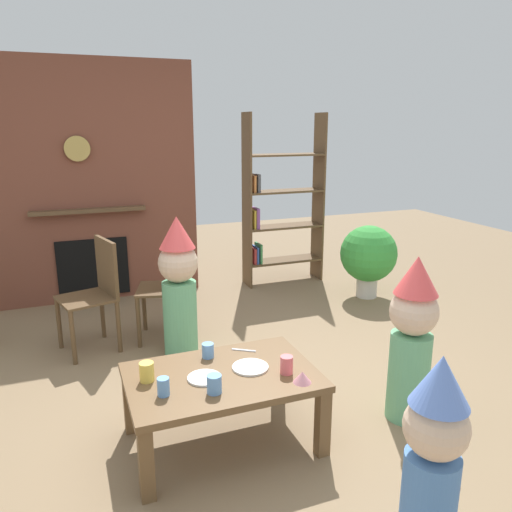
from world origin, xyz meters
name	(u,v)px	position (x,y,z in m)	size (l,w,h in m)	color
ground_plane	(257,407)	(0.00, 0.00, 0.00)	(12.00, 12.00, 0.00)	#846B4C
brick_fireplace_feature	(86,184)	(-0.83, 2.60, 1.19)	(2.20, 0.28, 2.40)	brown
bookshelf	(279,207)	(1.20, 2.40, 0.87)	(0.90, 0.28, 1.90)	brown
coffee_table	(222,385)	(-0.31, -0.27, 0.37)	(1.05, 0.69, 0.43)	brown
paper_cup_near_left	(214,384)	(-0.41, -0.45, 0.48)	(0.08, 0.08, 0.10)	#669EE0
paper_cup_near_right	(287,365)	(0.02, -0.39, 0.48)	(0.07, 0.07, 0.10)	#E5666B
paper_cup_center	(147,372)	(-0.71, -0.20, 0.49)	(0.08, 0.08, 0.11)	#F2CC4C
paper_cup_far_left	(208,350)	(-0.33, -0.04, 0.48)	(0.07, 0.07, 0.09)	#669EE0
paper_cup_far_right	(163,387)	(-0.66, -0.38, 0.48)	(0.06, 0.06, 0.10)	#669EE0
paper_plate_front	(204,378)	(-0.42, -0.29, 0.44)	(0.19, 0.19, 0.01)	white
paper_plate_rear	(250,367)	(-0.14, -0.26, 0.44)	(0.21, 0.21, 0.01)	white
birthday_cake_slice	(302,377)	(0.06, -0.52, 0.46)	(0.10, 0.10, 0.06)	pink
table_fork	(244,350)	(-0.10, -0.04, 0.44)	(0.15, 0.02, 0.01)	silver
child_with_cone_hat	(433,457)	(0.23, -1.34, 0.50)	(0.26, 0.26, 0.94)	#4C7FC6
child_in_pink	(412,335)	(0.83, -0.44, 0.55)	(0.29, 0.29, 1.04)	#66B27F
child_by_the_chairs	(179,283)	(-0.27, 0.97, 0.59)	(0.31, 0.31, 1.11)	#66B27F
dining_chair_left	(97,288)	(-0.86, 1.31, 0.51)	(0.49, 0.49, 0.90)	brown
dining_chair_middle	(172,280)	(-0.26, 1.28, 0.51)	(0.50, 0.50, 0.90)	brown
potted_plant_tall	(368,255)	(1.87, 1.58, 0.45)	(0.59, 0.59, 0.76)	beige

